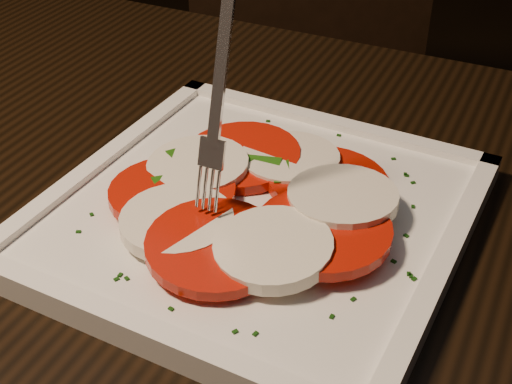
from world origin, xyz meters
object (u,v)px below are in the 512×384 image
Objects in this scene: chair at (308,77)px; fork at (223,87)px; plate at (256,217)px; table at (147,330)px.

fork is at bearing -96.78° from chair.
chair is 3.18× the size of plate.
chair reaches higher than plate.
chair is at bearing 105.59° from fork.
plate reaches higher than table.
chair reaches higher than table.
table is 7.71× the size of fork.
plate is at bearing -95.03° from chair.
fork is at bearing -151.46° from plate.
fork is (0.05, 0.04, 0.21)m from table.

